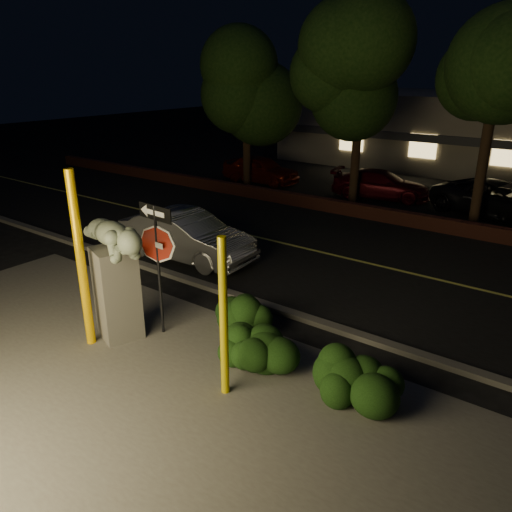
{
  "coord_description": "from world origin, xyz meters",
  "views": [
    {
      "loc": [
        6.46,
        -5.83,
        5.37
      ],
      "look_at": [
        0.55,
        2.17,
        1.6
      ],
      "focal_mm": 35.0,
      "sensor_mm": 36.0,
      "label": 1
    }
  ],
  "objects_px": {
    "sculpture": "(115,265)",
    "parked_car_dark": "(498,199)",
    "silver_sedan": "(187,236)",
    "parked_car_darkred": "(381,185)",
    "yellow_pole_right": "(224,319)",
    "signpost": "(157,245)",
    "parked_car_red": "(261,169)",
    "yellow_pole_left": "(81,262)"
  },
  "relations": [
    {
      "from": "sculpture",
      "to": "parked_car_darkred",
      "type": "distance_m",
      "value": 14.61
    },
    {
      "from": "yellow_pole_left",
      "to": "parked_car_darkred",
      "type": "distance_m",
      "value": 15.15
    },
    {
      "from": "parked_car_red",
      "to": "parked_car_darkred",
      "type": "relative_size",
      "value": 0.94
    },
    {
      "from": "yellow_pole_right",
      "to": "signpost",
      "type": "distance_m",
      "value": 2.64
    },
    {
      "from": "signpost",
      "to": "parked_car_darkred",
      "type": "relative_size",
      "value": 0.68
    },
    {
      "from": "yellow_pole_right",
      "to": "silver_sedan",
      "type": "distance_m",
      "value": 6.8
    },
    {
      "from": "sculpture",
      "to": "signpost",
      "type": "bearing_deg",
      "value": 69.36
    },
    {
      "from": "yellow_pole_left",
      "to": "parked_car_darkred",
      "type": "relative_size",
      "value": 0.87
    },
    {
      "from": "yellow_pole_right",
      "to": "parked_car_darkred",
      "type": "height_order",
      "value": "yellow_pole_right"
    },
    {
      "from": "signpost",
      "to": "parked_car_dark",
      "type": "distance_m",
      "value": 14.38
    },
    {
      "from": "silver_sedan",
      "to": "parked_car_darkred",
      "type": "height_order",
      "value": "silver_sedan"
    },
    {
      "from": "sculpture",
      "to": "parked_car_darkred",
      "type": "xyz_separation_m",
      "value": [
        -0.49,
        14.56,
        -1.03
      ]
    },
    {
      "from": "yellow_pole_left",
      "to": "signpost",
      "type": "height_order",
      "value": "yellow_pole_left"
    },
    {
      "from": "signpost",
      "to": "sculpture",
      "type": "relative_size",
      "value": 1.06
    },
    {
      "from": "parked_car_darkred",
      "to": "sculpture",
      "type": "bearing_deg",
      "value": 169.52
    },
    {
      "from": "sculpture",
      "to": "parked_car_dark",
      "type": "xyz_separation_m",
      "value": [
        4.25,
        14.49,
        -0.96
      ]
    },
    {
      "from": "parked_car_red",
      "to": "parked_car_dark",
      "type": "distance_m",
      "value": 10.78
    },
    {
      "from": "yellow_pole_left",
      "to": "signpost",
      "type": "distance_m",
      "value": 1.5
    },
    {
      "from": "silver_sedan",
      "to": "parked_car_red",
      "type": "height_order",
      "value": "silver_sedan"
    },
    {
      "from": "silver_sedan",
      "to": "parked_car_dark",
      "type": "relative_size",
      "value": 0.88
    },
    {
      "from": "signpost",
      "to": "silver_sedan",
      "type": "bearing_deg",
      "value": 131.27
    },
    {
      "from": "yellow_pole_right",
      "to": "signpost",
      "type": "relative_size",
      "value": 1.03
    },
    {
      "from": "yellow_pole_right",
      "to": "parked_car_darkred",
      "type": "relative_size",
      "value": 0.69
    },
    {
      "from": "sculpture",
      "to": "yellow_pole_right",
      "type": "bearing_deg",
      "value": 16.3
    },
    {
      "from": "yellow_pole_left",
      "to": "yellow_pole_right",
      "type": "distance_m",
      "value": 3.36
    },
    {
      "from": "yellow_pole_right",
      "to": "signpost",
      "type": "bearing_deg",
      "value": 161.07
    },
    {
      "from": "parked_car_darkred",
      "to": "signpost",
      "type": "bearing_deg",
      "value": 171.9
    },
    {
      "from": "yellow_pole_left",
      "to": "parked_car_darkred",
      "type": "bearing_deg",
      "value": 90.65
    },
    {
      "from": "yellow_pole_left",
      "to": "parked_car_red",
      "type": "distance_m",
      "value": 15.83
    },
    {
      "from": "parked_car_dark",
      "to": "sculpture",
      "type": "bearing_deg",
      "value": 178.29
    },
    {
      "from": "sculpture",
      "to": "parked_car_dark",
      "type": "bearing_deg",
      "value": 93.43
    },
    {
      "from": "yellow_pole_left",
      "to": "parked_car_dark",
      "type": "relative_size",
      "value": 0.75
    },
    {
      "from": "silver_sedan",
      "to": "parked_car_dark",
      "type": "xyz_separation_m",
      "value": [
        6.39,
        10.27,
        -0.03
      ]
    },
    {
      "from": "parked_car_darkred",
      "to": "parked_car_dark",
      "type": "relative_size",
      "value": 0.86
    },
    {
      "from": "silver_sedan",
      "to": "signpost",
      "type": "bearing_deg",
      "value": -144.91
    },
    {
      "from": "silver_sedan",
      "to": "parked_car_red",
      "type": "xyz_separation_m",
      "value": [
        -4.39,
        9.76,
        -0.04
      ]
    },
    {
      "from": "parked_car_red",
      "to": "parked_car_dark",
      "type": "relative_size",
      "value": 0.81
    },
    {
      "from": "parked_car_red",
      "to": "parked_car_dark",
      "type": "height_order",
      "value": "parked_car_dark"
    },
    {
      "from": "yellow_pole_left",
      "to": "sculpture",
      "type": "relative_size",
      "value": 1.37
    },
    {
      "from": "yellow_pole_left",
      "to": "parked_car_red",
      "type": "relative_size",
      "value": 0.92
    },
    {
      "from": "parked_car_darkred",
      "to": "parked_car_red",
      "type": "bearing_deg",
      "value": 83.17
    },
    {
      "from": "silver_sedan",
      "to": "parked_car_darkred",
      "type": "relative_size",
      "value": 1.03
    }
  ]
}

